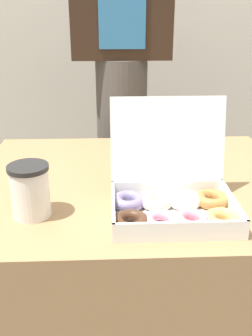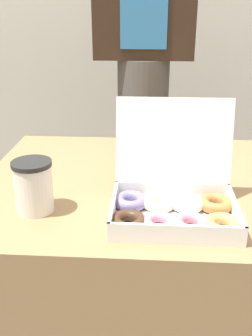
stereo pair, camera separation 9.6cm
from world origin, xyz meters
name	(u,v)px [view 1 (the left image)]	position (x,y,z in m)	size (l,w,h in m)	color
table	(133,270)	(0.00, 0.00, 0.35)	(1.02, 0.84, 0.70)	#99754C
donut_box	(172,200)	(0.09, -0.22, 0.74)	(0.35, 0.29, 0.28)	white
coffee_cup	(30,191)	(-0.28, -0.22, 0.77)	(0.10, 0.10, 0.14)	silver
person_customer	(121,63)	(-0.02, 0.67, 0.97)	(0.43, 0.24, 1.82)	#4C4742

